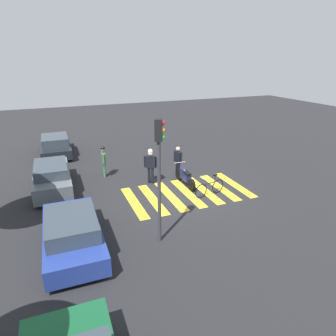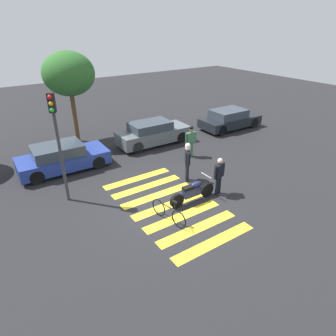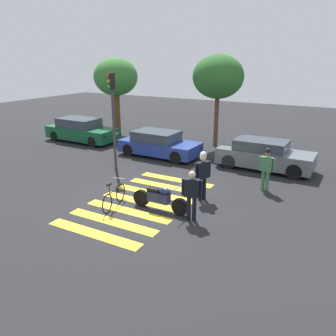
{
  "view_description": "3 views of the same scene",
  "coord_description": "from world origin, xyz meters",
  "px_view_note": "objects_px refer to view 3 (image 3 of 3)",
  "views": [
    {
      "loc": [
        -11.9,
        5.86,
        6.25
      ],
      "look_at": [
        0.52,
        0.82,
        1.23
      ],
      "focal_mm": 31.94,
      "sensor_mm": 36.0,
      "label": 1
    },
    {
      "loc": [
        -5.62,
        -8.26,
        6.67
      ],
      "look_at": [
        0.63,
        1.03,
        1.08
      ],
      "focal_mm": 31.48,
      "sensor_mm": 36.0,
      "label": 2
    },
    {
      "loc": [
        6.41,
        -9.59,
        5.09
      ],
      "look_at": [
        0.46,
        1.11,
        1.07
      ],
      "focal_mm": 36.28,
      "sensor_mm": 36.0,
      "label": 3
    }
  ],
  "objects_px": {
    "leaning_bicycle": "(114,197)",
    "officer_by_motorcycle": "(192,193)",
    "car_green_compact": "(81,130)",
    "police_motorcycle": "(160,198)",
    "traffic_light_pole": "(113,106)",
    "pedestrian_bystander": "(266,166)",
    "car_grey_coupe": "(264,155)",
    "officer_on_foot": "(203,172)",
    "car_blue_hatchback": "(159,144)"
  },
  "relations": [
    {
      "from": "pedestrian_bystander",
      "to": "car_grey_coupe",
      "type": "distance_m",
      "value": 2.83
    },
    {
      "from": "officer_on_foot",
      "to": "traffic_light_pole",
      "type": "bearing_deg",
      "value": 164.57
    },
    {
      "from": "pedestrian_bystander",
      "to": "car_green_compact",
      "type": "xyz_separation_m",
      "value": [
        -12.2,
        2.79,
        -0.32
      ]
    },
    {
      "from": "leaning_bicycle",
      "to": "car_green_compact",
      "type": "bearing_deg",
      "value": 138.65
    },
    {
      "from": "officer_on_foot",
      "to": "officer_by_motorcycle",
      "type": "height_order",
      "value": "officer_on_foot"
    },
    {
      "from": "police_motorcycle",
      "to": "car_blue_hatchback",
      "type": "xyz_separation_m",
      "value": [
        -3.52,
        5.89,
        0.19
      ]
    },
    {
      "from": "leaning_bicycle",
      "to": "car_blue_hatchback",
      "type": "height_order",
      "value": "car_blue_hatchback"
    },
    {
      "from": "officer_on_foot",
      "to": "car_blue_hatchback",
      "type": "distance_m",
      "value": 6.22
    },
    {
      "from": "police_motorcycle",
      "to": "car_grey_coupe",
      "type": "height_order",
      "value": "car_grey_coupe"
    },
    {
      "from": "officer_by_motorcycle",
      "to": "car_grey_coupe",
      "type": "relative_size",
      "value": 0.38
    },
    {
      "from": "officer_on_foot",
      "to": "pedestrian_bystander",
      "type": "height_order",
      "value": "officer_on_foot"
    },
    {
      "from": "police_motorcycle",
      "to": "officer_by_motorcycle",
      "type": "bearing_deg",
      "value": -6.63
    },
    {
      "from": "police_motorcycle",
      "to": "officer_by_motorcycle",
      "type": "distance_m",
      "value": 1.38
    },
    {
      "from": "officer_by_motorcycle",
      "to": "car_blue_hatchback",
      "type": "relative_size",
      "value": 0.39
    },
    {
      "from": "leaning_bicycle",
      "to": "officer_by_motorcycle",
      "type": "bearing_deg",
      "value": 8.34
    },
    {
      "from": "officer_by_motorcycle",
      "to": "traffic_light_pole",
      "type": "xyz_separation_m",
      "value": [
        -5.46,
        3.11,
        1.99
      ]
    },
    {
      "from": "car_blue_hatchback",
      "to": "car_grey_coupe",
      "type": "distance_m",
      "value": 5.51
    },
    {
      "from": "police_motorcycle",
      "to": "officer_by_motorcycle",
      "type": "relative_size",
      "value": 1.28
    },
    {
      "from": "officer_on_foot",
      "to": "traffic_light_pole",
      "type": "distance_m",
      "value": 5.61
    },
    {
      "from": "officer_on_foot",
      "to": "car_blue_hatchback",
      "type": "height_order",
      "value": "officer_on_foot"
    },
    {
      "from": "car_green_compact",
      "to": "car_grey_coupe",
      "type": "bearing_deg",
      "value": -0.41
    },
    {
      "from": "pedestrian_bystander",
      "to": "car_green_compact",
      "type": "distance_m",
      "value": 12.52
    },
    {
      "from": "police_motorcycle",
      "to": "leaning_bicycle",
      "type": "xyz_separation_m",
      "value": [
        -1.55,
        -0.56,
        -0.07
      ]
    },
    {
      "from": "car_green_compact",
      "to": "car_grey_coupe",
      "type": "distance_m",
      "value": 11.46
    },
    {
      "from": "officer_by_motorcycle",
      "to": "car_green_compact",
      "type": "height_order",
      "value": "officer_by_motorcycle"
    },
    {
      "from": "car_grey_coupe",
      "to": "car_green_compact",
      "type": "bearing_deg",
      "value": 179.59
    },
    {
      "from": "pedestrian_bystander",
      "to": "car_green_compact",
      "type": "height_order",
      "value": "pedestrian_bystander"
    },
    {
      "from": "car_green_compact",
      "to": "car_blue_hatchback",
      "type": "bearing_deg",
      "value": -5.05
    },
    {
      "from": "officer_by_motorcycle",
      "to": "car_grey_coupe",
      "type": "height_order",
      "value": "officer_by_motorcycle"
    },
    {
      "from": "car_green_compact",
      "to": "car_blue_hatchback",
      "type": "relative_size",
      "value": 1.08
    },
    {
      "from": "pedestrian_bystander",
      "to": "car_green_compact",
      "type": "relative_size",
      "value": 0.38
    },
    {
      "from": "police_motorcycle",
      "to": "car_green_compact",
      "type": "distance_m",
      "value": 11.45
    },
    {
      "from": "police_motorcycle",
      "to": "car_blue_hatchback",
      "type": "bearing_deg",
      "value": 120.83
    },
    {
      "from": "car_grey_coupe",
      "to": "officer_by_motorcycle",
      "type": "bearing_deg",
      "value": -96.23
    },
    {
      "from": "car_grey_coupe",
      "to": "traffic_light_pole",
      "type": "relative_size",
      "value": 1.0
    },
    {
      "from": "traffic_light_pole",
      "to": "car_blue_hatchback",
      "type": "bearing_deg",
      "value": 77.04
    },
    {
      "from": "officer_by_motorcycle",
      "to": "car_blue_hatchback",
      "type": "height_order",
      "value": "officer_by_motorcycle"
    },
    {
      "from": "police_motorcycle",
      "to": "officer_on_foot",
      "type": "xyz_separation_m",
      "value": [
        0.91,
        1.55,
        0.65
      ]
    },
    {
      "from": "officer_by_motorcycle",
      "to": "car_green_compact",
      "type": "xyz_separation_m",
      "value": [
        -10.75,
        6.57,
        -0.27
      ]
    },
    {
      "from": "police_motorcycle",
      "to": "car_green_compact",
      "type": "xyz_separation_m",
      "value": [
        -9.48,
        6.42,
        0.24
      ]
    },
    {
      "from": "car_green_compact",
      "to": "pedestrian_bystander",
      "type": "bearing_deg",
      "value": -12.9
    },
    {
      "from": "officer_on_foot",
      "to": "officer_by_motorcycle",
      "type": "distance_m",
      "value": 1.75
    },
    {
      "from": "leaning_bicycle",
      "to": "officer_on_foot",
      "type": "distance_m",
      "value": 3.32
    },
    {
      "from": "officer_by_motorcycle",
      "to": "traffic_light_pole",
      "type": "distance_m",
      "value": 6.59
    },
    {
      "from": "leaning_bicycle",
      "to": "pedestrian_bystander",
      "type": "height_order",
      "value": "pedestrian_bystander"
    },
    {
      "from": "car_grey_coupe",
      "to": "pedestrian_bystander",
      "type": "bearing_deg",
      "value": -74.75
    },
    {
      "from": "car_grey_coupe",
      "to": "officer_on_foot",
      "type": "bearing_deg",
      "value": -102.61
    },
    {
      "from": "leaning_bicycle",
      "to": "officer_by_motorcycle",
      "type": "xyz_separation_m",
      "value": [
        2.82,
        0.41,
        0.58
      ]
    },
    {
      "from": "car_grey_coupe",
      "to": "leaning_bicycle",
      "type": "bearing_deg",
      "value": -117.07
    },
    {
      "from": "leaning_bicycle",
      "to": "officer_on_foot",
      "type": "height_order",
      "value": "officer_on_foot"
    }
  ]
}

